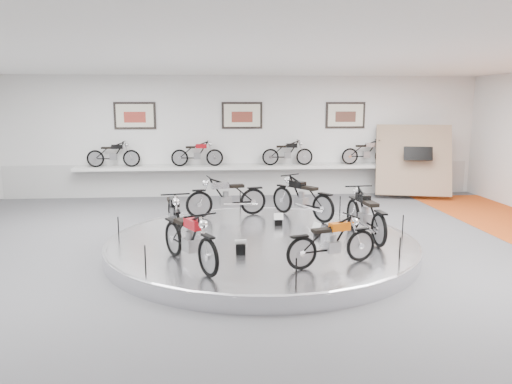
{
  "coord_description": "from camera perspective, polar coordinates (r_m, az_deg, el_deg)",
  "views": [
    {
      "loc": [
        -0.99,
        -9.74,
        3.07
      ],
      "look_at": [
        -0.09,
        0.6,
        1.24
      ],
      "focal_mm": 35.0,
      "sensor_mm": 36.0,
      "label": 1
    }
  ],
  "objects": [
    {
      "name": "poster_center",
      "position": [
        16.73,
        -1.6,
        8.74
      ],
      "size": [
        1.35,
        0.06,
        0.88
      ],
      "primitive_type": "cube",
      "color": "beige",
      "rests_on": "wall_back"
    },
    {
      "name": "platform_rim",
      "position": [
        10.47,
        0.64,
        -5.51
      ],
      "size": [
        6.4,
        6.4,
        0.1
      ],
      "primitive_type": "torus",
      "color": "#B2B2BA",
      "rests_on": "display_platform"
    },
    {
      "name": "bike_c",
      "position": [
        10.65,
        -9.37,
        -2.42
      ],
      "size": [
        0.89,
        1.79,
        1.0
      ],
      "primitive_type": null,
      "rotation": [
        0.0,
        0.0,
        4.89
      ],
      "color": "black",
      "rests_on": "display_platform"
    },
    {
      "name": "bike_d",
      "position": [
        8.69,
        -7.6,
        -5.23
      ],
      "size": [
        1.34,
        1.78,
        1.0
      ],
      "primitive_type": null,
      "rotation": [
        0.0,
        0.0,
        5.21
      ],
      "color": "maroon",
      "rests_on": "display_platform"
    },
    {
      "name": "display_platform",
      "position": [
        10.5,
        0.64,
        -6.14
      ],
      "size": [
        6.4,
        6.4,
        0.3
      ],
      "primitive_type": "cylinder",
      "color": "silver",
      "rests_on": "floor"
    },
    {
      "name": "shelf_bike_b",
      "position": [
        16.53,
        -6.74,
        4.2
      ],
      "size": [
        1.22,
        0.43,
        0.73
      ],
      "primitive_type": null,
      "color": "maroon",
      "rests_on": "shelf"
    },
    {
      "name": "shelf",
      "position": [
        16.6,
        -1.52,
        2.85
      ],
      "size": [
        11.0,
        0.55,
        0.1
      ],
      "primitive_type": "cube",
      "color": "silver",
      "rests_on": "wall_back"
    },
    {
      "name": "shelf_bike_c",
      "position": [
        16.71,
        3.63,
        4.31
      ],
      "size": [
        1.22,
        0.43,
        0.73
      ],
      "primitive_type": null,
      "color": "black",
      "rests_on": "shelf"
    },
    {
      "name": "wall_front",
      "position": [
        3.11,
        14.26,
        -10.54
      ],
      "size": [
        16.0,
        0.0,
        16.0
      ],
      "primitive_type": "plane",
      "rotation": [
        -1.57,
        0.0,
        0.0
      ],
      "color": "silver",
      "rests_on": "floor"
    },
    {
      "name": "wall_back",
      "position": [
        16.8,
        -1.6,
        6.36
      ],
      "size": [
        16.0,
        0.0,
        16.0
      ],
      "primitive_type": "plane",
      "rotation": [
        1.57,
        0.0,
        0.0
      ],
      "color": "silver",
      "rests_on": "floor"
    },
    {
      "name": "bike_f",
      "position": [
        10.67,
        12.41,
        -2.39
      ],
      "size": [
        0.78,
        1.83,
        1.05
      ],
      "primitive_type": null,
      "rotation": [
        0.0,
        0.0,
        7.94
      ],
      "color": "black",
      "rests_on": "display_platform"
    },
    {
      "name": "bike_e",
      "position": [
        8.75,
        8.7,
        -5.57
      ],
      "size": [
        1.58,
        0.95,
        0.88
      ],
      "primitive_type": null,
      "rotation": [
        0.0,
        0.0,
        6.59
      ],
      "color": "#C14F07",
      "rests_on": "display_platform"
    },
    {
      "name": "display_panel",
      "position": [
        17.25,
        17.54,
        3.49
      ],
      "size": [
        2.56,
        1.52,
        2.3
      ],
      "primitive_type": "cube",
      "rotation": [
        -0.35,
        0.0,
        -0.26
      ],
      "color": "#8F785B",
      "rests_on": "floor"
    },
    {
      "name": "shelf_bike_a",
      "position": [
        16.83,
        -15.99,
        3.98
      ],
      "size": [
        1.22,
        0.43,
        0.73
      ],
      "primitive_type": null,
      "color": "black",
      "rests_on": "shelf"
    },
    {
      "name": "ceiling",
      "position": [
        9.83,
        0.86,
        15.43
      ],
      "size": [
        16.0,
        16.0,
        0.0
      ],
      "primitive_type": "plane",
      "rotation": [
        3.14,
        0.0,
        0.0
      ],
      "color": "white",
      "rests_on": "wall_back"
    },
    {
      "name": "poster_right",
      "position": [
        17.3,
        10.18,
        8.63
      ],
      "size": [
        1.35,
        0.06,
        0.88
      ],
      "primitive_type": "cube",
      "color": "beige",
      "rests_on": "wall_back"
    },
    {
      "name": "bike_b",
      "position": [
        12.43,
        -3.39,
        -0.48
      ],
      "size": [
        1.83,
        0.96,
        1.02
      ],
      "primitive_type": null,
      "rotation": [
        0.0,
        0.0,
        3.35
      ],
      "color": "#A4A4A9",
      "rests_on": "display_platform"
    },
    {
      "name": "shelf_bike_d",
      "position": [
        17.32,
        12.52,
        4.29
      ],
      "size": [
        1.22,
        0.43,
        0.73
      ],
      "primitive_type": null,
      "color": "#A4A4A9",
      "rests_on": "shelf"
    },
    {
      "name": "floor",
      "position": [
        10.26,
        0.8,
        -7.41
      ],
      "size": [
        16.0,
        16.0,
        0.0
      ],
      "primitive_type": "plane",
      "color": "#545457",
      "rests_on": "ground"
    },
    {
      "name": "dado_band",
      "position": [
        16.94,
        -1.57,
        1.45
      ],
      "size": [
        15.68,
        0.04,
        1.1
      ],
      "primitive_type": "cube",
      "color": "#BCBCBA",
      "rests_on": "floor"
    },
    {
      "name": "bike_a",
      "position": [
        12.3,
        5.29,
        -0.57
      ],
      "size": [
        1.53,
        1.81,
        1.04
      ],
      "primitive_type": null,
      "rotation": [
        0.0,
        0.0,
        2.18
      ],
      "color": "black",
      "rests_on": "display_platform"
    },
    {
      "name": "poster_left",
      "position": [
        16.89,
        -13.68,
        8.48
      ],
      "size": [
        1.35,
        0.06,
        0.88
      ],
      "primitive_type": "cube",
      "color": "beige",
      "rests_on": "wall_back"
    }
  ]
}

